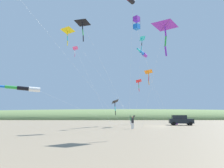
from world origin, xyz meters
The scene contains 17 objects.
ground_plane centered at (0.00, 0.00, 0.00)m, with size 600.00×600.00×0.00m, color gray.
dune_ridge_grassy centered at (55.00, 0.00, 0.00)m, with size 28.00×240.00×8.70m, color #6B844C.
parked_car centered at (2.89, -4.62, 0.95)m, with size 2.58×4.53×1.85m.
cooler_box centered at (5.34, -4.57, 0.21)m, with size 0.62×0.42×0.42m.
person_adult_flyer centered at (-7.39, 5.46, 1.01)m, with size 0.54×0.64×1.86m.
person_child_green_jacket centered at (6.42, 4.32, 0.99)m, with size 0.65×0.63×1.82m.
kite_delta_rainbow_low_near centered at (-17.26, 3.29, 10.45)m, with size 8.47×2.62×10.89m.
kite_box_magenta_far_left centered at (-8.48, 4.82, 14.77)m, with size 12.85×7.29×15.72m.
kite_delta_orange_high_right centered at (-2.35, 3.11, 14.75)m, with size 11.40×1.44×15.21m.
kite_delta_long_streamer_left centered at (-6.38, 13.76, 11.66)m, with size 2.02×6.18×12.00m.
kite_windsock_yellow_midlevel centered at (2.04, 2.23, 13.46)m, with size 8.23×5.84×13.79m.
kite_delta_red_high_left centered at (2.36, 16.80, 18.09)m, with size 6.10×14.98×18.71m.
kite_delta_purple_drifting centered at (-0.33, 7.75, 4.14)m, with size 6.15×10.98×4.62m.
kite_delta_green_low_center centered at (-1.76, 3.78, 7.50)m, with size 10.58×3.70×7.87m.
kite_delta_striped_overhead centered at (-16.19, 11.40, 11.15)m, with size 11.23×7.09×11.48m.
kite_windsock_blue_topmost centered at (-10.92, 19.11, 5.09)m, with size 5.91×15.86×5.40m.
kite_delta_black_fish_shape centered at (0.73, 1.60, 9.62)m, with size 5.59×6.31×10.08m.
Camera 1 is at (-36.35, 8.63, 1.89)m, focal length 33.44 mm.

